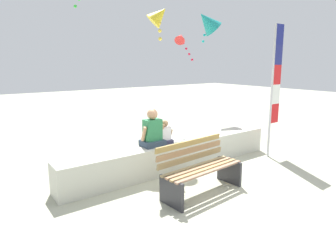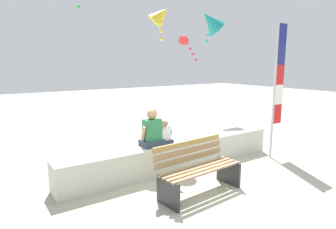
% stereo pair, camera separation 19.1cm
% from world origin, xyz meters
% --- Properties ---
extents(ground_plane, '(40.00, 40.00, 0.00)m').
position_xyz_m(ground_plane, '(0.00, 0.00, 0.00)').
color(ground_plane, '#ABAC94').
extents(seawall_ledge, '(5.03, 0.52, 0.58)m').
position_xyz_m(seawall_ledge, '(0.00, 1.14, 0.29)').
color(seawall_ledge, beige).
rests_on(seawall_ledge, ground).
extents(park_bench, '(1.58, 0.72, 0.88)m').
position_xyz_m(park_bench, '(-0.38, -0.03, 0.41)').
color(park_bench, '#997359').
rests_on(park_bench, ground).
extents(person_adult, '(0.49, 0.36, 0.75)m').
position_xyz_m(person_adult, '(-0.57, 1.16, 0.87)').
color(person_adult, '#29394C').
rests_on(person_adult, seawall_ledge).
extents(person_child, '(0.32, 0.23, 0.49)m').
position_xyz_m(person_child, '(-0.27, 1.16, 0.77)').
color(person_child, '#2C2E49').
rests_on(person_child, seawall_ledge).
extents(flag_banner, '(0.34, 0.05, 3.08)m').
position_xyz_m(flag_banner, '(2.36, 0.47, 1.77)').
color(flag_banner, '#B7B7BC').
rests_on(flag_banner, ground).
extents(kite_teal, '(0.97, 0.82, 0.99)m').
position_xyz_m(kite_teal, '(2.47, 2.89, 3.40)').
color(kite_teal, teal).
extents(kite_red, '(0.60, 0.63, 1.00)m').
position_xyz_m(kite_red, '(2.54, 4.21, 3.02)').
color(kite_red, red).
extents(kite_yellow, '(0.70, 0.64, 0.87)m').
position_xyz_m(kite_yellow, '(0.21, 2.05, 3.25)').
color(kite_yellow, yellow).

